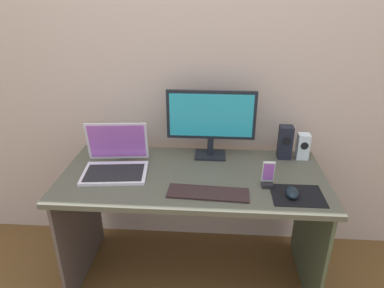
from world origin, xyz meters
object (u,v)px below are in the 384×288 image
object	(u,v)px
monitor	(211,120)
fishbowl	(125,141)
keyboard_external	(208,193)
mouse	(292,193)
laptop	(116,162)
speaker_near_monitor	(285,142)
phone_in_dock	(268,178)
speaker_right	(303,146)

from	to	relation	value
monitor	fishbowl	xyz separation A→B (m)	(-0.51, 0.00, -0.15)
keyboard_external	mouse	size ratio (longest dim) A/B	3.97
laptop	speaker_near_monitor	bearing A→B (deg)	13.11
fishbowl	phone_in_dock	world-z (taller)	fishbowl
fishbowl	keyboard_external	world-z (taller)	fishbowl
fishbowl	speaker_near_monitor	bearing A→B (deg)	0.30
laptop	fishbowl	bearing A→B (deg)	89.78
monitor	laptop	bearing A→B (deg)	-157.50
laptop	mouse	world-z (taller)	laptop
laptop	fishbowl	xyz separation A→B (m)	(0.00, 0.22, 0.03)
laptop	mouse	xyz separation A→B (m)	(0.92, -0.20, -0.03)
fishbowl	phone_in_dock	bearing A→B (deg)	-21.93
speaker_right	mouse	size ratio (longest dim) A/B	1.52
monitor	speaker_right	size ratio (longest dim) A/B	3.34
fishbowl	keyboard_external	bearing A→B (deg)	-39.51
keyboard_external	speaker_right	bearing A→B (deg)	41.39
fishbowl	mouse	distance (m)	1.01
phone_in_dock	fishbowl	bearing A→B (deg)	158.07
monitor	fishbowl	distance (m)	0.53
speaker_near_monitor	mouse	distance (m)	0.43
laptop	phone_in_dock	xyz separation A→B (m)	(0.81, -0.11, -0.00)
keyboard_external	phone_in_dock	size ratio (longest dim) A/B	2.85
speaker_near_monitor	laptop	xyz separation A→B (m)	(-0.95, -0.22, -0.05)
speaker_near_monitor	keyboard_external	size ratio (longest dim) A/B	0.50
laptop	phone_in_dock	bearing A→B (deg)	-7.73
speaker_right	fishbowl	xyz separation A→B (m)	(-1.05, -0.00, 0.00)
fishbowl	speaker_right	bearing A→B (deg)	0.27
monitor	phone_in_dock	bearing A→B (deg)	-47.43
speaker_right	speaker_near_monitor	bearing A→B (deg)	179.97
monitor	keyboard_external	distance (m)	0.47
speaker_right	speaker_near_monitor	size ratio (longest dim) A/B	0.77
laptop	fishbowl	size ratio (longest dim) A/B	2.24
speaker_right	phone_in_dock	bearing A→B (deg)	-126.24
monitor	keyboard_external	world-z (taller)	monitor
fishbowl	phone_in_dock	xyz separation A→B (m)	(0.81, -0.32, -0.03)
fishbowl	keyboard_external	distance (m)	0.66
monitor	laptop	size ratio (longest dim) A/B	1.38
monitor	phone_in_dock	world-z (taller)	monitor
speaker_right	phone_in_dock	xyz separation A→B (m)	(-0.24, -0.33, -0.03)
speaker_near_monitor	phone_in_dock	bearing A→B (deg)	-112.65
speaker_near_monitor	mouse	bearing A→B (deg)	-94.16
keyboard_external	phone_in_dock	xyz separation A→B (m)	(0.30, 0.10, 0.04)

